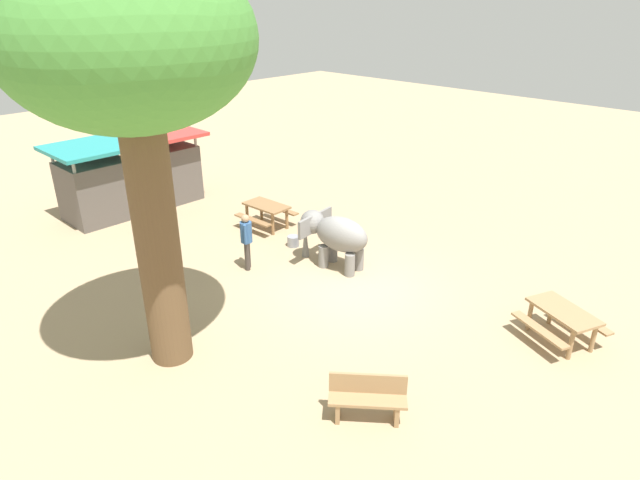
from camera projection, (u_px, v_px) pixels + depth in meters
name	position (u px, v px, depth m)	size (l,w,h in m)	color
ground_plane	(353.00, 288.00, 14.18)	(60.00, 60.00, 0.00)	tan
elephant	(335.00, 234.00, 14.93)	(1.47, 2.20, 1.51)	slate
person_handler	(246.00, 238.00, 14.79)	(0.39, 0.38, 1.62)	#3F3833
shade_tree_main	(132.00, 54.00, 9.02)	(4.40, 4.04, 7.90)	brown
wooden_bench	(368.00, 396.00, 9.69)	(1.20, 1.33, 0.88)	#9E7A51
picnic_table_near	(267.00, 210.00, 17.61)	(1.55, 1.57, 0.78)	olive
picnic_table_far	(562.00, 318.00, 11.82)	(1.95, 1.96, 0.78)	#9E7A51
market_stall_teal	(96.00, 187.00, 18.05)	(2.50, 2.50, 2.52)	#59514C
market_stall_red	(165.00, 170.00, 19.75)	(2.50, 2.50, 2.52)	#59514C
feed_bucket	(293.00, 241.00, 16.45)	(0.36, 0.36, 0.32)	gray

